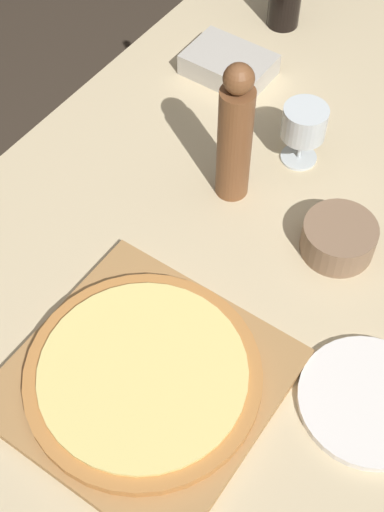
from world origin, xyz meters
The scene contains 9 objects.
ground_plane centered at (0.00, 0.00, 0.00)m, with size 12.00×12.00×0.00m, color #382D23.
dining_table centered at (0.00, 0.00, 0.67)m, with size 0.94×1.73×0.75m.
cutting_board centered at (0.04, -0.26, 0.76)m, with size 0.37×0.37×0.02m.
pizza centered at (0.04, -0.26, 0.78)m, with size 0.35×0.35×0.02m.
pepper_mill centered at (-0.06, 0.14, 0.88)m, with size 0.06×0.06×0.28m.
wine_glass centered at (0.00, 0.28, 0.83)m, with size 0.08×0.08×0.12m.
small_bowl centered at (0.16, 0.13, 0.78)m, with size 0.13×0.13×0.06m.
dinner_plate centered at (0.33, -0.10, 0.75)m, with size 0.21×0.21×0.01m.
food_container centered at (-0.24, 0.41, 0.77)m, with size 0.17×0.12×0.05m.
Camera 1 is at (0.37, -0.61, 1.73)m, focal length 50.00 mm.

